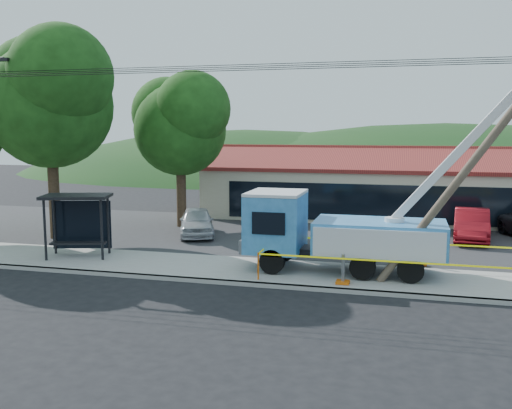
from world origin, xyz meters
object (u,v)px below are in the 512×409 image
object	(u,v)px
utility_truck	(338,230)
leaning_pole	(473,162)
bus_shelter	(78,211)
car_red	(471,242)
car_silver	(197,237)

from	to	relation	value
utility_truck	leaning_pole	distance (m)	5.63
leaning_pole	bus_shelter	xyz separation A→B (m)	(-16.12, 0.89, -2.46)
bus_shelter	car_red	world-z (taller)	bus_shelter
leaning_pole	bus_shelter	distance (m)	16.33
utility_truck	car_silver	size ratio (longest dim) A/B	2.59
utility_truck	car_red	distance (m)	10.37
leaning_pole	bus_shelter	size ratio (longest dim) A/B	2.59
utility_truck	leaning_pole	bearing A→B (deg)	-13.31
bus_shelter	utility_truck	bearing A→B (deg)	-15.59
utility_truck	car_red	xyz separation A→B (m)	(5.85, 8.37, -1.80)
utility_truck	car_silver	distance (m)	10.25
leaning_pole	car_silver	distance (m)	15.42
utility_truck	bus_shelter	distance (m)	11.39
car_silver	car_red	xyz separation A→B (m)	(14.02, 2.45, 0.00)
car_silver	car_red	world-z (taller)	car_red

